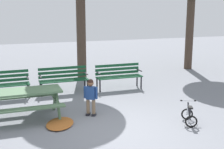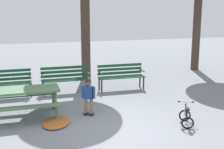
{
  "view_description": "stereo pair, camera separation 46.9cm",
  "coord_description": "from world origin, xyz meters",
  "px_view_note": "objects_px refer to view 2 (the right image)",
  "views": [
    {
      "loc": [
        -2.29,
        -6.37,
        2.86
      ],
      "look_at": [
        0.63,
        2.14,
        0.85
      ],
      "focal_mm": 50.08,
      "sensor_mm": 36.0,
      "label": 1
    },
    {
      "loc": [
        -1.85,
        -6.51,
        2.86
      ],
      "look_at": [
        0.63,
        2.14,
        0.85
      ],
      "focal_mm": 50.08,
      "sensor_mm": 36.0,
      "label": 2
    }
  ],
  "objects_px": {
    "park_bench_far_left": "(5,81)",
    "park_bench_left": "(65,77)",
    "picnic_table": "(24,96)",
    "kids_bicycle": "(186,117)",
    "child_standing": "(88,94)",
    "park_bench_right": "(121,74)"
  },
  "relations": [
    {
      "from": "park_bench_far_left",
      "to": "child_standing",
      "type": "distance_m",
      "value": 3.24
    },
    {
      "from": "kids_bicycle",
      "to": "child_standing",
      "type": "bearing_deg",
      "value": 147.69
    },
    {
      "from": "park_bench_left",
      "to": "kids_bicycle",
      "type": "xyz_separation_m",
      "value": [
        2.4,
        -3.79,
        -0.31
      ]
    },
    {
      "from": "picnic_table",
      "to": "park_bench_left",
      "type": "relative_size",
      "value": 1.13
    },
    {
      "from": "picnic_table",
      "to": "park_bench_far_left",
      "type": "relative_size",
      "value": 1.13
    },
    {
      "from": "park_bench_far_left",
      "to": "park_bench_left",
      "type": "xyz_separation_m",
      "value": [
        1.9,
        0.04,
        0.0
      ]
    },
    {
      "from": "park_bench_far_left",
      "to": "kids_bicycle",
      "type": "relative_size",
      "value": 2.55
    },
    {
      "from": "child_standing",
      "to": "kids_bicycle",
      "type": "height_order",
      "value": "child_standing"
    },
    {
      "from": "park_bench_left",
      "to": "child_standing",
      "type": "relative_size",
      "value": 1.62
    },
    {
      "from": "park_bench_far_left",
      "to": "picnic_table",
      "type": "bearing_deg",
      "value": -75.77
    },
    {
      "from": "park_bench_far_left",
      "to": "child_standing",
      "type": "height_order",
      "value": "child_standing"
    },
    {
      "from": "picnic_table",
      "to": "child_standing",
      "type": "bearing_deg",
      "value": -9.65
    },
    {
      "from": "park_bench_far_left",
      "to": "park_bench_left",
      "type": "height_order",
      "value": "same"
    },
    {
      "from": "picnic_table",
      "to": "kids_bicycle",
      "type": "distance_m",
      "value": 4.12
    },
    {
      "from": "park_bench_left",
      "to": "child_standing",
      "type": "height_order",
      "value": "child_standing"
    },
    {
      "from": "park_bench_far_left",
      "to": "park_bench_left",
      "type": "bearing_deg",
      "value": 1.32
    },
    {
      "from": "picnic_table",
      "to": "kids_bicycle",
      "type": "height_order",
      "value": "picnic_table"
    },
    {
      "from": "park_bench_far_left",
      "to": "child_standing",
      "type": "bearing_deg",
      "value": -47.79
    },
    {
      "from": "park_bench_left",
      "to": "picnic_table",
      "type": "bearing_deg",
      "value": -122.23
    },
    {
      "from": "park_bench_left",
      "to": "kids_bicycle",
      "type": "height_order",
      "value": "park_bench_left"
    },
    {
      "from": "picnic_table",
      "to": "park_bench_right",
      "type": "relative_size",
      "value": 1.14
    },
    {
      "from": "park_bench_left",
      "to": "park_bench_right",
      "type": "height_order",
      "value": "same"
    }
  ]
}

